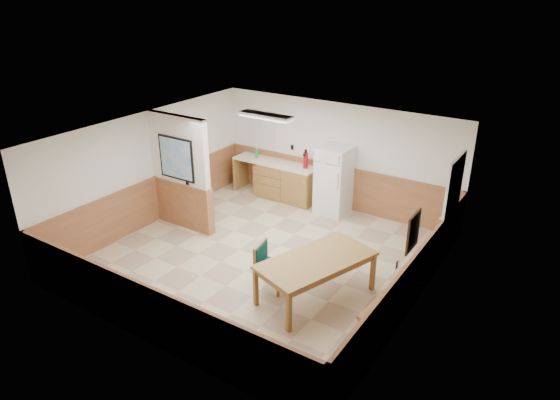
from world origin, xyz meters
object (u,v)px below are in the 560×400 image
Objects in this scene: dining_bench at (389,304)px; soap_bottle at (257,153)px; fire_extinguisher at (306,160)px; dining_table at (316,263)px; refrigerator at (334,180)px; dining_chair at (267,262)px.

dining_bench is 5.89m from soap_bottle.
fire_extinguisher is at bearing 142.50° from dining_bench.
dining_table is at bearing -42.68° from soap_bottle.
refrigerator reaches higher than fire_extinguisher.
refrigerator is at bearing 88.45° from dining_chair.
soap_bottle is (-4.86, 3.25, 0.68)m from dining_bench.
dining_table is at bearing -172.69° from dining_bench.
refrigerator is 1.86× the size of dining_chair.
fire_extinguisher is (-2.16, 3.31, 0.44)m from dining_table.
fire_extinguisher reaches higher than dining_bench.
dining_table is 1.50× the size of dining_bench.
soap_bottle is (-2.21, 0.07, 0.22)m from refrigerator.
refrigerator is 0.87m from fire_extinguisher.
refrigerator is 4.17m from dining_bench.
dining_bench is at bearing -3.58° from dining_chair.
fire_extinguisher reaches higher than dining_table.
refrigerator reaches higher than dining_chair.
soap_bottle is (-3.56, 3.29, 0.35)m from dining_table.
soap_bottle is (-2.69, 3.48, 0.52)m from dining_chair.
fire_extinguisher is at bearing 100.64° from dining_chair.
refrigerator is 2.22m from soap_bottle.
fire_extinguisher is at bearing 174.44° from refrigerator.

